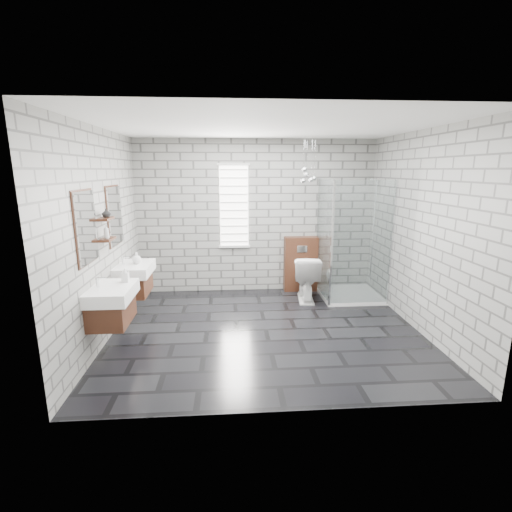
{
  "coord_description": "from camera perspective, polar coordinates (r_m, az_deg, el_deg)",
  "views": [
    {
      "loc": [
        -0.48,
        -4.78,
        2.18
      ],
      "look_at": [
        -0.11,
        0.35,
        0.98
      ],
      "focal_mm": 26.0,
      "sensor_mm": 36.0,
      "label": 1
    }
  ],
  "objects": [
    {
      "name": "pendant_cluster",
      "position": [
        6.29,
        7.97,
        12.09
      ],
      "size": [
        0.27,
        0.2,
        0.75
      ],
      "color": "silver",
      "rests_on": "ceiling"
    },
    {
      "name": "vanity_right",
      "position": [
        5.66,
        -18.56,
        -2.11
      ],
      "size": [
        0.47,
        0.7,
        1.57
      ],
      "color": "#472515",
      "rests_on": "wall_left"
    },
    {
      "name": "wall_back",
      "position": [
        6.66,
        0.08,
        5.99
      ],
      "size": [
        4.2,
        0.02,
        2.7
      ],
      "primitive_type": "cube",
      "color": "gray",
      "rests_on": "floor"
    },
    {
      "name": "shelf_lower",
      "position": [
        5.05,
        -21.91,
        2.4
      ],
      "size": [
        0.14,
        0.3,
        0.03
      ],
      "primitive_type": "cube",
      "color": "#472515",
      "rests_on": "wall_left"
    },
    {
      "name": "vanity_left",
      "position": [
        4.68,
        -21.73,
        -5.53
      ],
      "size": [
        0.47,
        0.7,
        1.57
      ],
      "color": "#472515",
      "rests_on": "wall_left"
    },
    {
      "name": "flush_plate",
      "position": [
        6.64,
        7.11,
        1.06
      ],
      "size": [
        0.18,
        0.01,
        0.12
      ],
      "primitive_type": "cube",
      "color": "silver",
      "rests_on": "cistern_panel"
    },
    {
      "name": "floor",
      "position": [
        5.28,
        1.54,
        -11.36
      ],
      "size": [
        4.2,
        3.6,
        0.02
      ],
      "primitive_type": "cube",
      "color": "black",
      "rests_on": "ground"
    },
    {
      "name": "wall_front",
      "position": [
        3.12,
        4.96,
        -2.3
      ],
      "size": [
        4.2,
        0.02,
        2.7
      ],
      "primitive_type": "cube",
      "color": "gray",
      "rests_on": "floor"
    },
    {
      "name": "wall_left",
      "position": [
        5.11,
        -22.63,
        2.81
      ],
      "size": [
        0.02,
        3.6,
        2.7
      ],
      "primitive_type": "cube",
      "color": "gray",
      "rests_on": "floor"
    },
    {
      "name": "shower_enclosure",
      "position": [
        6.5,
        13.82,
        -2.18
      ],
      "size": [
        1.0,
        1.0,
        2.03
      ],
      "color": "white",
      "rests_on": "floor"
    },
    {
      "name": "wall_right",
      "position": [
        5.5,
        24.12,
        3.33
      ],
      "size": [
        0.02,
        3.6,
        2.7
      ],
      "primitive_type": "cube",
      "color": "gray",
      "rests_on": "floor"
    },
    {
      "name": "cistern_panel",
      "position": [
        6.81,
        6.87,
        -1.22
      ],
      "size": [
        0.6,
        0.2,
        1.0
      ],
      "primitive_type": "cube",
      "color": "#472515",
      "rests_on": "floor"
    },
    {
      "name": "ceiling",
      "position": [
        4.83,
        1.75,
        19.46
      ],
      "size": [
        4.2,
        3.6,
        0.02
      ],
      "primitive_type": "cube",
      "color": "white",
      "rests_on": "wall_back"
    },
    {
      "name": "window",
      "position": [
        6.59,
        -3.4,
        7.64
      ],
      "size": [
        0.56,
        0.05,
        1.48
      ],
      "color": "white",
      "rests_on": "wall_back"
    },
    {
      "name": "soap_bottle_c",
      "position": [
        4.99,
        -22.05,
        3.49
      ],
      "size": [
        0.08,
        0.09,
        0.18
      ],
      "primitive_type": "imported",
      "rotation": [
        0.0,
        0.0,
        -0.26
      ],
      "color": "#B2B2B2",
      "rests_on": "shelf_lower"
    },
    {
      "name": "vase",
      "position": [
        5.02,
        -22.05,
        6.14
      ],
      "size": [
        0.13,
        0.13,
        0.11
      ],
      "primitive_type": "imported",
      "rotation": [
        0.0,
        0.0,
        0.35
      ],
      "color": "#B2B2B2",
      "rests_on": "shelf_upper"
    },
    {
      "name": "toilet",
      "position": [
        6.37,
        7.68,
        -3.3
      ],
      "size": [
        0.51,
        0.8,
        0.78
      ],
      "primitive_type": "imported",
      "rotation": [
        0.0,
        0.0,
        3.03
      ],
      "color": "white",
      "rests_on": "floor"
    },
    {
      "name": "shelf_upper",
      "position": [
        5.01,
        -22.17,
        5.32
      ],
      "size": [
        0.14,
        0.3,
        0.03
      ],
      "primitive_type": "cube",
      "color": "#472515",
      "rests_on": "wall_left"
    },
    {
      "name": "soap_bottle_a",
      "position": [
        4.76,
        -19.5,
        -2.75
      ],
      "size": [
        0.08,
        0.08,
        0.17
      ],
      "primitive_type": "imported",
      "rotation": [
        0.0,
        0.0,
        0.03
      ],
      "color": "#B2B2B2",
      "rests_on": "vanity_left"
    },
    {
      "name": "soap_bottle_b",
      "position": [
        5.62,
        -17.9,
        -0.28
      ],
      "size": [
        0.16,
        0.16,
        0.17
      ],
      "primitive_type": "imported",
      "rotation": [
        0.0,
        0.0,
        0.21
      ],
      "color": "#B2B2B2",
      "rests_on": "vanity_right"
    }
  ]
}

